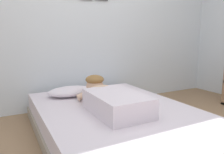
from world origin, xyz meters
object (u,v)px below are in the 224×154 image
(pillow, at_px, (71,91))
(cell_phone, at_px, (128,101))
(person_lying, at_px, (110,98))
(coffee_cup, at_px, (104,93))
(bed, at_px, (118,123))

(pillow, relative_size, cell_phone, 3.71)
(person_lying, bearing_deg, pillow, 107.38)
(coffee_cup, xyz_separation_m, cell_phone, (0.15, -0.30, -0.03))
(pillow, distance_m, person_lying, 0.65)
(person_lying, relative_size, coffee_cup, 7.36)
(pillow, height_order, person_lying, person_lying)
(bed, bearing_deg, person_lying, 144.37)
(bed, distance_m, cell_phone, 0.31)
(person_lying, xyz_separation_m, cell_phone, (0.28, 0.12, -0.10))
(bed, height_order, pillow, pillow)
(pillow, height_order, coffee_cup, pillow)
(bed, xyz_separation_m, pillow, (-0.25, 0.66, 0.20))
(pillow, bearing_deg, person_lying, -72.62)
(pillow, xyz_separation_m, cell_phone, (0.47, -0.50, -0.05))
(bed, xyz_separation_m, person_lying, (-0.06, 0.04, 0.25))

